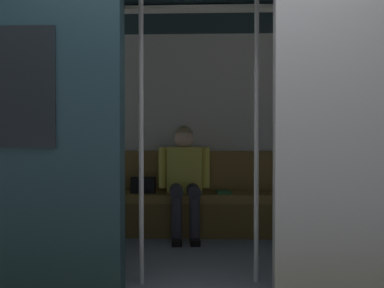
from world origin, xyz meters
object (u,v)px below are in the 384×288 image
at_px(train_car, 194,84).
at_px(person_seated, 184,174).
at_px(grab_pole_door, 141,132).
at_px(grab_pole_far, 256,132).
at_px(book, 223,192).
at_px(handbag, 143,185).
at_px(bench_seat, 203,203).

height_order(train_car, person_seated, train_car).
relative_size(grab_pole_door, grab_pole_far, 1.00).
xyz_separation_m(book, grab_pole_door, (0.64, 1.66, 0.64)).
distance_m(person_seated, grab_pole_far, 1.66).
bearing_deg(person_seated, grab_pole_far, 112.66).
height_order(train_car, handbag, train_car).
bearing_deg(grab_pole_far, train_car, -51.70).
height_order(person_seated, book, person_seated).
height_order(handbag, grab_pole_far, grab_pole_far).
bearing_deg(grab_pole_far, bench_seat, -74.68).
bearing_deg(grab_pole_far, book, -82.79).
height_order(person_seated, grab_pole_door, grab_pole_door).
height_order(bench_seat, handbag, handbag).
bearing_deg(book, grab_pole_door, 62.38).
xyz_separation_m(train_car, grab_pole_door, (0.35, 0.70, -0.42)).
bearing_deg(book, train_car, 66.80).
xyz_separation_m(grab_pole_door, grab_pole_far, (-0.84, -0.09, 0.00)).
bearing_deg(bench_seat, handbag, -2.60).
xyz_separation_m(bench_seat, grab_pole_far, (-0.42, 1.53, 0.76)).
bearing_deg(grab_pole_door, book, -111.11).
bearing_deg(train_car, person_seated, -81.29).
distance_m(bench_seat, grab_pole_far, 1.76).
height_order(train_car, book, train_car).
xyz_separation_m(book, grab_pole_far, (-0.20, 1.57, 0.64)).
bearing_deg(handbag, book, -179.42).
distance_m(bench_seat, book, 0.26).
relative_size(book, grab_pole_door, 0.10).
xyz_separation_m(bench_seat, handbag, (0.65, -0.03, 0.19)).
relative_size(train_car, person_seated, 5.38).
xyz_separation_m(person_seated, handbag, (0.45, -0.08, -0.13)).
relative_size(bench_seat, person_seated, 2.05).
relative_size(book, grab_pole_far, 0.10).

